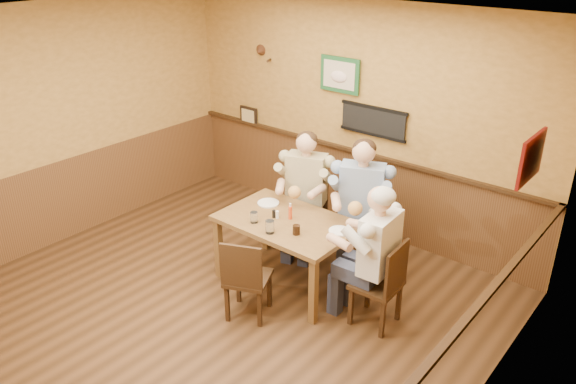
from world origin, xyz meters
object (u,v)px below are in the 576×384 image
(chair_right_end, at_px, (377,283))
(cola_tumbler, at_px, (296,230))
(chair_back_left, at_px, (306,213))
(hot_sauce_bottle, at_px, (290,212))
(water_glass_left, at_px, (254,217))
(diner_white_elder, at_px, (378,265))
(dining_table, at_px, (287,228))
(pepper_shaker, at_px, (274,214))
(water_glass_mid, at_px, (270,227))
(chair_back_right, at_px, (360,229))
(chair_near_side, at_px, (248,276))
(diner_blue_polo, at_px, (361,213))
(diner_tan_shirt, at_px, (306,197))
(salt_shaker, at_px, (277,215))

(chair_right_end, relative_size, cola_tumbler, 9.28)
(chair_back_left, xyz_separation_m, hot_sauce_bottle, (0.31, -0.67, 0.37))
(chair_right_end, distance_m, water_glass_left, 1.39)
(diner_white_elder, bearing_deg, dining_table, -93.39)
(chair_right_end, bearing_deg, pepper_shaker, -91.15)
(diner_white_elder, relative_size, water_glass_mid, 9.66)
(water_glass_left, bearing_deg, water_glass_mid, -13.21)
(chair_right_end, height_order, hot_sauce_bottle, hot_sauce_bottle)
(water_glass_mid, xyz_separation_m, pepper_shaker, (-0.18, 0.27, -0.02))
(chair_back_left, relative_size, chair_back_right, 0.96)
(chair_near_side, bearing_deg, chair_back_right, -128.97)
(chair_back_right, bearing_deg, chair_near_side, -128.57)
(chair_back_left, height_order, chair_back_right, chair_back_right)
(water_glass_mid, xyz_separation_m, hot_sauce_bottle, (-0.03, 0.36, 0.01))
(dining_table, relative_size, diner_blue_polo, 1.02)
(chair_right_end, bearing_deg, hot_sauce_bottle, -95.37)
(chair_back_left, height_order, chair_near_side, chair_back_left)
(diner_blue_polo, bearing_deg, chair_near_side, -128.57)
(hot_sauce_bottle, bearing_deg, diner_blue_polo, 58.93)
(chair_back_left, relative_size, diner_blue_polo, 0.67)
(chair_back_right, distance_m, water_glass_mid, 1.17)
(diner_blue_polo, bearing_deg, diner_tan_shirt, 157.48)
(chair_back_left, relative_size, chair_near_side, 1.05)
(chair_back_left, bearing_deg, dining_table, -87.72)
(dining_table, distance_m, chair_back_left, 0.80)
(salt_shaker, bearing_deg, chair_back_right, 55.33)
(pepper_shaker, bearing_deg, diner_blue_polo, 53.80)
(hot_sauce_bottle, bearing_deg, pepper_shaker, -150.80)
(chair_back_right, height_order, hot_sauce_bottle, chair_back_right)
(water_glass_mid, height_order, pepper_shaker, water_glass_mid)
(cola_tumbler, relative_size, hot_sauce_bottle, 0.61)
(chair_back_right, xyz_separation_m, cola_tumbler, (-0.17, -0.91, 0.32))
(chair_back_right, bearing_deg, hot_sauce_bottle, -145.27)
(salt_shaker, bearing_deg, pepper_shaker, -163.74)
(dining_table, relative_size, water_glass_left, 12.06)
(water_glass_mid, bearing_deg, diner_blue_polo, 69.78)
(diner_blue_polo, bearing_deg, water_glass_mid, -134.43)
(chair_near_side, bearing_deg, water_glass_left, -79.71)
(chair_near_side, distance_m, diner_tan_shirt, 1.46)
(salt_shaker, bearing_deg, water_glass_left, -119.49)
(salt_shaker, bearing_deg, diner_tan_shirt, 104.71)
(diner_white_elder, relative_size, hot_sauce_bottle, 8.05)
(chair_right_end, xyz_separation_m, pepper_shaker, (-1.24, -0.04, 0.34))
(diner_tan_shirt, height_order, cola_tumbler, diner_tan_shirt)
(chair_near_side, relative_size, diner_tan_shirt, 0.67)
(chair_right_end, relative_size, diner_blue_polo, 0.66)
(chair_near_side, distance_m, diner_blue_polo, 1.48)
(chair_near_side, bearing_deg, cola_tumbler, -135.66)
(water_glass_mid, height_order, hot_sauce_bottle, hot_sauce_bottle)
(chair_back_right, xyz_separation_m, chair_right_end, (0.67, -0.74, -0.03))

